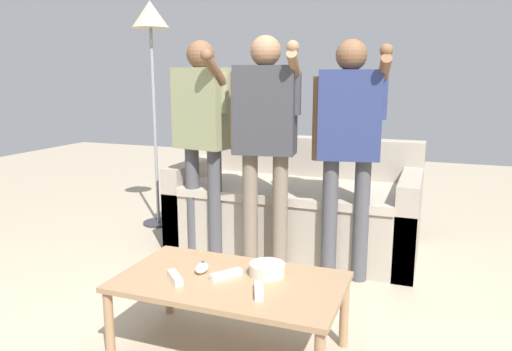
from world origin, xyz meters
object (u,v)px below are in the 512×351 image
at_px(snack_bowl, 267,269).
at_px(player_center, 265,128).
at_px(game_remote_nunchuk, 202,268).
at_px(game_remote_wand_far, 175,278).
at_px(floor_lamp, 151,35).
at_px(player_left, 202,125).
at_px(game_remote_wand_near, 226,274).
at_px(game_remote_wand_spare, 259,291).
at_px(couch, 297,208).
at_px(player_right, 349,133).
at_px(coffee_table, 230,288).

relative_size(snack_bowl, player_center, 0.11).
height_order(game_remote_nunchuk, game_remote_wand_far, game_remote_nunchuk).
bearing_deg(floor_lamp, player_left, -37.70).
xyz_separation_m(game_remote_nunchuk, floor_lamp, (-1.30, 1.68, 1.25)).
height_order(floor_lamp, game_remote_wand_near, floor_lamp).
bearing_deg(snack_bowl, game_remote_wand_near, -151.97).
height_order(player_left, player_center, player_center).
bearing_deg(game_remote_nunchuk, player_left, 116.32).
height_order(floor_lamp, game_remote_wand_spare, floor_lamp).
relative_size(floor_lamp, player_left, 1.24).
distance_m(couch, floor_lamp, 1.90).
xyz_separation_m(snack_bowl, game_remote_nunchuk, (-0.31, -0.08, -0.01)).
relative_size(couch, snack_bowl, 10.81).
relative_size(player_center, game_remote_wand_spare, 10.49).
relative_size(couch, player_center, 1.17).
distance_m(player_left, game_remote_wand_spare, 1.61).
distance_m(couch, snack_bowl, 1.52).
relative_size(couch, game_remote_wand_far, 13.95).
bearing_deg(player_center, game_remote_wand_near, -80.94).
xyz_separation_m(couch, game_remote_wand_far, (-0.10, -1.70, 0.10)).
bearing_deg(game_remote_wand_spare, game_remote_wand_far, -179.18).
bearing_deg(couch, game_remote_wand_spare, -79.55).
relative_size(floor_lamp, player_right, 1.26).
bearing_deg(player_left, snack_bowl, -50.11).
distance_m(snack_bowl, floor_lamp, 2.59).
distance_m(couch, player_center, 0.91).
relative_size(couch, player_right, 1.19).
bearing_deg(game_remote_nunchuk, floor_lamp, 127.78).
relative_size(floor_lamp, game_remote_wand_spare, 12.96).
xyz_separation_m(snack_bowl, game_remote_wand_spare, (0.03, -0.20, -0.01)).
distance_m(floor_lamp, player_center, 1.61).
bearing_deg(player_left, coffee_table, -57.98).
bearing_deg(game_remote_nunchuk, couch, 89.09).
relative_size(snack_bowl, player_right, 0.11).
relative_size(player_center, player_right, 1.02).
height_order(coffee_table, player_left, player_left).
height_order(couch, snack_bowl, couch).
bearing_deg(player_right, game_remote_wand_far, -115.88).
bearing_deg(snack_bowl, game_remote_nunchuk, -165.26).
height_order(player_right, game_remote_wand_far, player_right).
bearing_deg(snack_bowl, couch, 100.63).
bearing_deg(couch, player_right, -47.78).
height_order(game_remote_nunchuk, player_right, player_right).
relative_size(game_remote_wand_near, game_remote_wand_spare, 1.01).
bearing_deg(couch, player_center, -94.68).
bearing_deg(player_right, player_left, 177.80).
xyz_separation_m(couch, player_left, (-0.57, -0.48, 0.68)).
distance_m(coffee_table, player_center, 1.20).
height_order(floor_lamp, game_remote_wand_far, floor_lamp).
distance_m(snack_bowl, game_remote_wand_far, 0.43).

